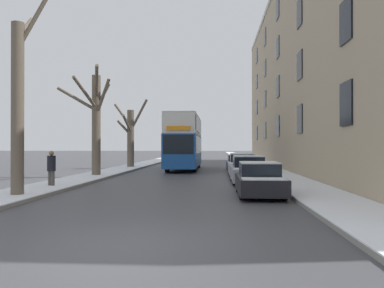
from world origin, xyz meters
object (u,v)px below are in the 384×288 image
Objects in this scene: pedestrian_left_sidewalk at (51,168)px; parked_car_1 at (248,170)px; bare_tree_left_1 at (95,120)px; parked_car_2 at (242,165)px; parked_car_0 at (259,180)px; double_decker_bus at (184,140)px; bare_tree_left_0 at (19,100)px; bare_tree_left_2 at (130,135)px; parked_car_3 at (237,163)px.

parked_car_1 is at bearing 44.73° from pedestrian_left_sidewalk.
parked_car_1 is 10.07m from pedestrian_left_sidewalk.
bare_tree_left_1 reaches higher than parked_car_2.
double_decker_bus is at bearing 105.10° from parked_car_0.
bare_tree_left_1 is at bearing -121.79° from double_decker_bus.
bare_tree_left_0 is 15.26m from parked_car_2.
bare_tree_left_2 is at bearing 117.59° from parked_car_0.
bare_tree_left_0 reaches higher than parked_car_0.
parked_car_3 is (9.33, 17.63, -3.19)m from bare_tree_left_0.
bare_tree_left_1 reaches higher than double_decker_bus.
parked_car_3 is at bearing -2.32° from double_decker_bus.
parked_car_1 is at bearing -53.55° from bare_tree_left_2.
parked_car_0 is at bearing -90.00° from parked_car_1.
parked_car_1 is (0.00, 5.34, 0.05)m from parked_car_0.
parked_car_1 is at bearing 90.00° from parked_car_0.
parked_car_0 is 5.34m from parked_car_1.
bare_tree_left_2 reaches higher than parked_car_0.
parked_car_3 is at bearing 62.10° from bare_tree_left_0.
double_decker_bus is 2.29× the size of parked_car_1.
bare_tree_left_2 is at bearing 115.09° from pedestrian_left_sidewalk.
bare_tree_left_0 reaches higher than bare_tree_left_1.
pedestrian_left_sidewalk is (-9.47, 1.91, 0.35)m from parked_car_0.
parked_car_1 is at bearing 35.21° from bare_tree_left_0.
parked_car_1 is at bearing -90.00° from parked_car_3.
parked_car_1 is at bearing -90.00° from parked_car_2.
bare_tree_left_2 reaches higher than parked_car_1.
pedestrian_left_sidewalk reaches higher than parked_car_3.
bare_tree_left_1 is 10.17m from parked_car_2.
pedestrian_left_sidewalk is (-9.47, -14.47, 0.38)m from parked_car_3.
double_decker_bus is 2.45× the size of parked_car_2.
bare_tree_left_0 is 2.12× the size of parked_car_0.
double_decker_bus is 17.26m from parked_car_0.
parked_car_0 is at bearing -41.50° from bare_tree_left_1.
pedestrian_left_sidewalk is (-0.13, 3.16, -2.81)m from bare_tree_left_0.
bare_tree_left_1 is at bearing -168.12° from parked_car_2.
double_decker_bus is 5.68× the size of pedestrian_left_sidewalk.
pedestrian_left_sidewalk is at bearing -108.84° from double_decker_bus.
bare_tree_left_1 reaches higher than parked_car_3.
pedestrian_left_sidewalk is at bearing -160.10° from parked_car_1.
parked_car_2 is at bearing -53.96° from double_decker_bus.
double_decker_bus is at bearing 74.72° from bare_tree_left_0.
parked_car_3 is (9.54, -1.88, -2.38)m from bare_tree_left_2.
bare_tree_left_1 is at bearing -89.84° from bare_tree_left_2.
bare_tree_left_2 is (-0.03, 9.84, -0.72)m from bare_tree_left_1.
bare_tree_left_0 is at bearing -144.79° from parked_car_1.
bare_tree_left_0 is 11.84m from parked_car_1.
parked_car_1 is 11.04m from parked_car_3.
bare_tree_left_2 is 0.62× the size of double_decker_bus.
parked_car_0 is 0.96× the size of parked_car_2.
bare_tree_left_2 is 1.41× the size of parked_car_3.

